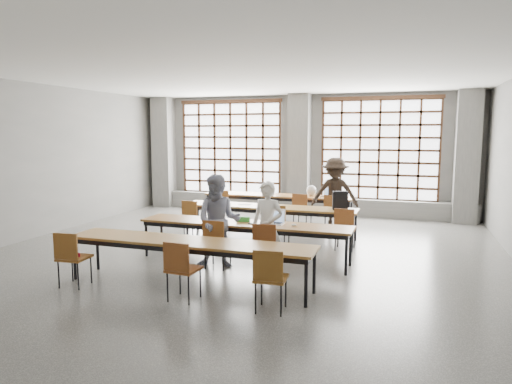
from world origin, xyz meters
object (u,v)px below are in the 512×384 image
chair_mid_left (193,215)px  chair_front_left (216,239)px  chair_back_left (222,203)px  student_back (335,194)px  chair_mid_centre (278,221)px  chair_near_right (270,274)px  student_female (219,221)px  desk_row_b (269,209)px  laptop_front (274,220)px  chair_back_right (333,209)px  desk_row_d (188,245)px  green_box (243,219)px  chair_mid_right (345,225)px  laptop_back (329,194)px  plastic_bag (311,191)px  chair_front_right (265,243)px  backpack (340,200)px  phone (252,224)px  student_male (267,227)px  desk_row_c (244,226)px  chair_near_left (71,254)px  red_pouch (74,255)px  chair_back_mid (301,207)px  desk_row_a (278,197)px  mouse (294,225)px

chair_mid_left → chair_front_left: 2.44m
chair_back_left → student_back: 3.00m
chair_mid_centre → chair_near_right: same height
student_female → student_back: size_ratio=0.93×
desk_row_b → chair_near_right: bearing=-72.9°
chair_back_left → laptop_front: laptop_front is taller
chair_back_right → desk_row_d: bearing=-106.9°
green_box → chair_mid_right: bearing=36.2°
laptop_back → plastic_bag: size_ratio=1.46×
chair_back_left → chair_near_right: 6.26m
chair_front_right → student_female: size_ratio=0.53×
desk_row_d → chair_front_right: chair_front_right is taller
desk_row_b → backpack: bearing=1.8°
chair_mid_left → chair_front_right: (2.34, -1.97, 0.00)m
phone → plastic_bag: size_ratio=0.45×
chair_front_right → green_box: bearing=132.9°
desk_row_b → green_box: green_box is taller
desk_row_d → student_male: size_ratio=2.55×
desk_row_c → desk_row_b: bearing=93.6°
phone → plastic_bag: bearing=86.1°
laptop_back → student_back: bearing=-68.7°
chair_back_right → student_female: 4.04m
chair_near_right → plastic_bag: plastic_bag is taller
student_back → chair_near_left: bearing=-125.4°
green_box → red_pouch: bearing=-131.5°
chair_back_left → chair_mid_centre: bearing=-42.4°
desk_row_c → desk_row_d: (-0.34, -1.61, 0.00)m
chair_front_right → plastic_bag: size_ratio=3.08×
chair_mid_left → backpack: size_ratio=2.20×
chair_mid_centre → chair_back_mid: bearing=87.9°
chair_back_right → plastic_bag: (-0.69, 0.68, 0.34)m
desk_row_a → red_pouch: (-1.59, -6.05, -0.16)m
chair_back_mid → chair_near_right: bearing=-81.5°
chair_mid_right → laptop_back: bearing=106.0°
laptop_front → mouse: laptop_front is taller
desk_row_a → laptop_back: (1.36, 0.11, 0.13)m
chair_near_left → student_female: student_female is taller
desk_row_d → desk_row_c: bearing=78.2°
chair_back_left → red_pouch: bearing=-92.2°
chair_back_right → backpack: bearing=-74.8°
chair_front_left → student_back: student_back is taller
student_back → plastic_bag: 0.89m
chair_back_mid → red_pouch: bearing=-113.7°
student_back → mouse: student_back is taller
chair_back_mid → chair_back_left: bearing=180.0°
desk_row_d → green_box: bearing=80.4°
green_box → plastic_bag: bearing=82.5°
laptop_back → phone: (-0.74, -4.10, -0.05)m
desk_row_c → chair_back_right: size_ratio=4.55×
chair_back_left → chair_near_right: bearing=-61.4°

